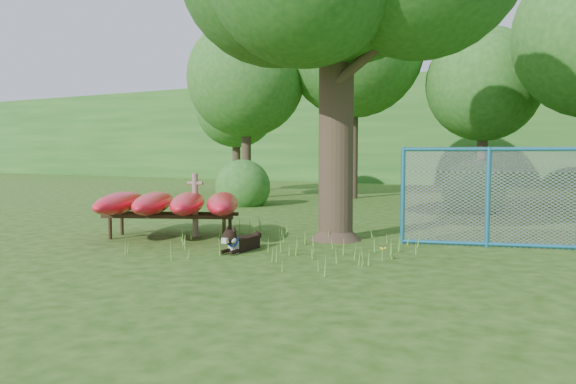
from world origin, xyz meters
The scene contains 13 objects.
ground centered at (0.00, 0.00, 0.00)m, with size 80.00×80.00×0.00m, color #1F430D.
wooden_post centered at (-2.04, 1.33, 0.69)m, with size 0.36×0.14×1.29m.
kayak_rack centered at (-2.38, 0.97, 0.70)m, with size 3.83×3.45×0.92m.
husky_dog centered at (-0.27, 0.31, 0.17)m, with size 0.29×1.10×0.49m.
fence_section centered at (3.40, 2.91, 0.91)m, with size 3.02×0.91×3.03m.
wildflower_clump centered at (2.20, 0.68, 0.18)m, with size 0.10×0.10×0.23m.
bg_tree_a centered at (-6.50, 10.00, 4.48)m, with size 4.40×4.40×6.70m.
bg_tree_b centered at (-3.00, 12.00, 5.61)m, with size 5.20×5.20×8.22m.
bg_tree_c centered at (1.50, 13.00, 4.11)m, with size 4.00×4.00×6.12m.
bg_tree_f centered at (-9.00, 13.00, 3.73)m, with size 3.60×3.60×5.55m.
shrub_left centered at (-5.00, 7.50, 0.00)m, with size 1.80×1.80×1.80m, color #25601F.
shrub_mid centered at (2.00, 9.00, 0.00)m, with size 1.80×1.80×1.80m, color #25601F.
wooded_hillside centered at (0.00, 28.00, 3.00)m, with size 80.00×12.00×6.00m, color #25601F.
Camera 1 is at (5.16, -7.71, 1.71)m, focal length 35.00 mm.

